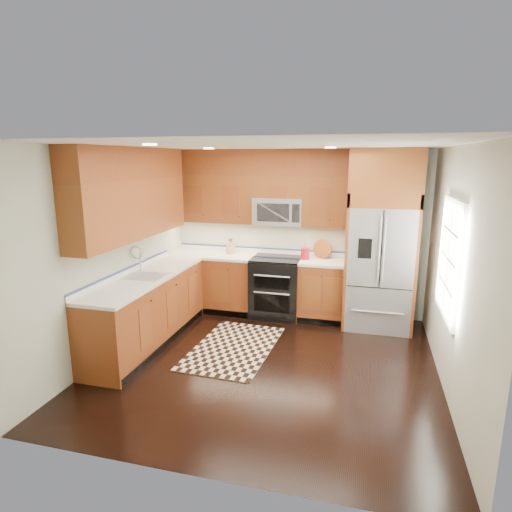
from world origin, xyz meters
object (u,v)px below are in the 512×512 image
(rug, at_px, (234,347))
(utensil_crock, at_px, (305,251))
(knife_block, at_px, (231,247))
(range, at_px, (276,287))
(refrigerator, at_px, (381,241))

(rug, height_order, utensil_crock, utensil_crock)
(rug, bearing_deg, knife_block, 111.82)
(range, distance_m, utensil_crock, 0.75)
(knife_block, bearing_deg, refrigerator, -4.66)
(knife_block, distance_m, utensil_crock, 1.25)
(range, bearing_deg, refrigerator, -1.40)
(range, relative_size, knife_block, 3.85)
(knife_block, xyz_separation_m, utensil_crock, (1.24, -0.11, 0.03))
(rug, xyz_separation_m, knife_block, (-0.52, 1.50, 1.03))
(rug, relative_size, knife_block, 6.71)
(range, distance_m, rug, 1.45)
(range, xyz_separation_m, utensil_crock, (0.44, 0.05, 0.60))
(range, height_order, utensil_crock, utensil_crock)
(rug, bearing_deg, refrigerator, 38.12)
(rug, distance_m, utensil_crock, 1.89)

